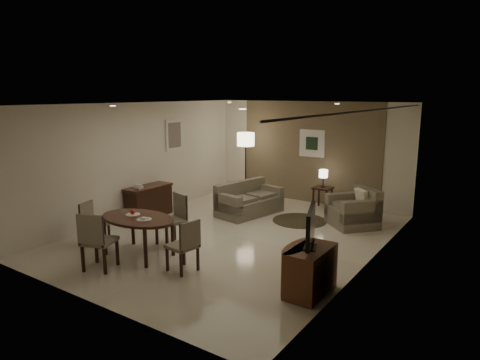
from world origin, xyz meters
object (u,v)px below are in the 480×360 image
Objects in this scene: chair_far at (170,220)px; floor_lamp at (246,166)px; tv_cabinet at (310,271)px; dining_table at (139,236)px; chair_near at (99,240)px; side_table at (322,198)px; chair_right at (182,245)px; armchair at (353,207)px; console_desk at (149,202)px; chair_left at (96,224)px; sofa at (250,199)px.

chair_far is 3.97m from floor_lamp.
dining_table is at bearing -173.72° from tv_cabinet.
side_table is at bearing -125.72° from chair_near.
chair_right reaches higher than side_table.
tv_cabinet is 3.58m from armchair.
console_desk is 1.33× the size of tv_cabinet.
chair_near is at bearing -78.09° from armchair.
tv_cabinet is (4.89, -1.50, -0.03)m from console_desk.
tv_cabinet is 4.34m from chair_left.
tv_cabinet is 0.90× the size of chair_far.
tv_cabinet is 1.06× the size of chair_left.
chair_left is (0.58, -1.96, 0.05)m from console_desk.
sofa is 1.57m from floor_lamp.
armchair is 0.52× the size of floor_lamp.
tv_cabinet is at bearing -38.14° from armchair.
tv_cabinet is 1.61× the size of side_table.
armchair is 3.41m from floor_lamp.
sofa is (1.28, 3.51, -0.04)m from chair_left.
chair_far is 0.60× the size of sofa.
console_desk is 1.25× the size of armchair.
sofa is 1.72× the size of armchair.
chair_right reaches higher than chair_left.
dining_table is 1.71× the size of chair_right.
tv_cabinet is 4.30m from sofa.
tv_cabinet is 0.49× the size of floor_lamp.
chair_far reaches higher than tv_cabinet.
chair_far is 1.30m from chair_right.
chair_far is at bearing -86.42° from armchair.
dining_table is at bearing -172.31° from sofa.
armchair is (1.48, 3.97, -0.02)m from chair_right.
dining_table is at bearing -48.27° from console_desk.
chair_left is at bearing -117.16° from side_table.
chair_left is (-4.31, -0.46, 0.07)m from tv_cabinet.
floor_lamp is at bearing -150.05° from chair_right.
chair_far is (0.19, 1.51, -0.00)m from chair_near.
chair_left is (-1.08, -0.10, 0.07)m from dining_table.
chair_right is (1.21, 0.70, -0.05)m from chair_near.
chair_left reaches higher than tv_cabinet.
tv_cabinet is at bearing -68.72° from side_table.
chair_right is at bearing -68.71° from floor_lamp.
console_desk is 3.40m from chair_right.
floor_lamp is at bearing 118.74° from chair_far.
chair_far is 1.78× the size of side_table.
chair_right is at bearing -68.58° from armchair.
console_desk is 1.34× the size of chair_right.
floor_lamp is at bearing -103.91° from chair_near.
dining_table is at bearing -106.83° from side_table.
chair_left is at bearing -90.96° from armchair.
chair_near is (1.58, -2.65, 0.13)m from console_desk.
chair_right is at bearing -168.07° from tv_cabinet.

